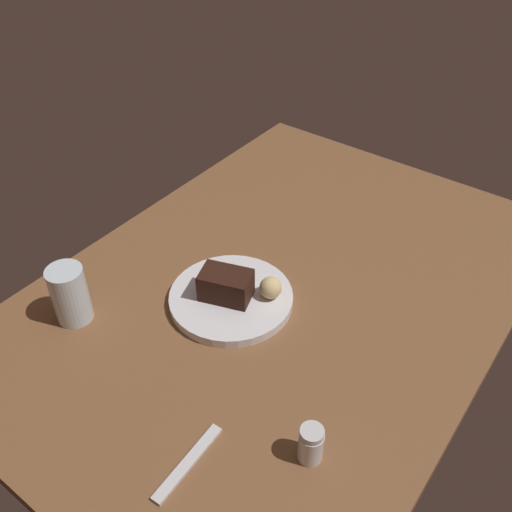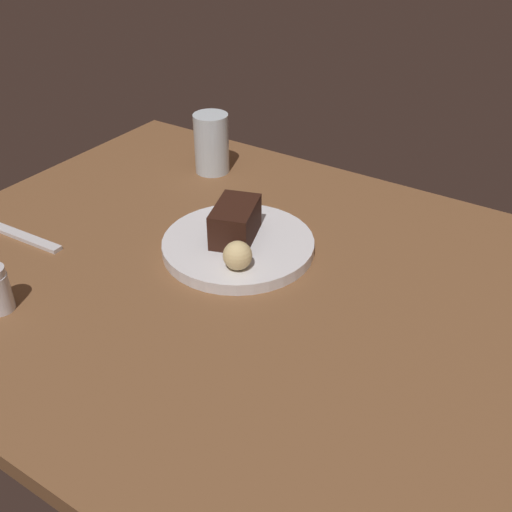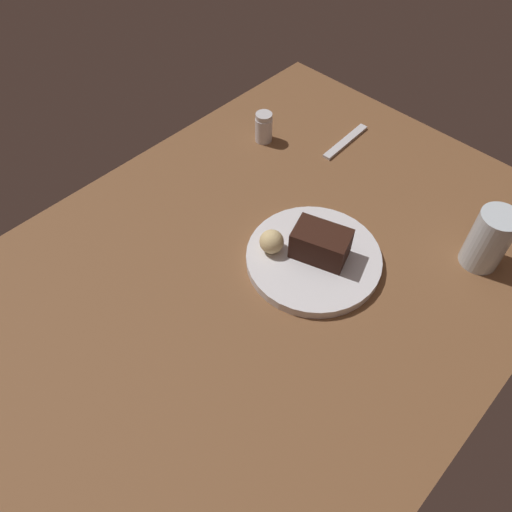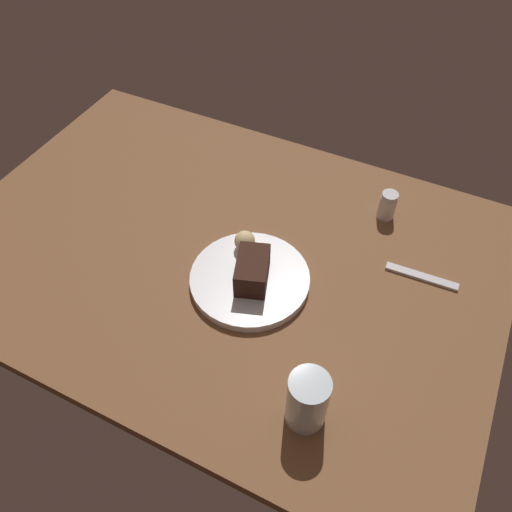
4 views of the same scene
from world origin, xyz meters
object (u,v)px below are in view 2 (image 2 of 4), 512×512
at_px(dessert_spoon, 26,238).
at_px(water_glass, 212,143).
at_px(dessert_plate, 238,245).
at_px(chocolate_cake_slice, 235,222).
at_px(bread_roll, 238,255).

bearing_deg(dessert_spoon, water_glass, -107.75).
bearing_deg(water_glass, dessert_spoon, -105.06).
height_order(water_glass, dessert_spoon, water_glass).
xyz_separation_m(dessert_plate, water_glass, (-0.21, 0.22, 0.05)).
bearing_deg(water_glass, dessert_plate, -45.49).
bearing_deg(chocolate_cake_slice, dessert_plate, -30.78).
height_order(bread_roll, water_glass, water_glass).
bearing_deg(dessert_spoon, chocolate_cake_slice, -153.35).
relative_size(chocolate_cake_slice, dessert_spoon, 0.66).
bearing_deg(bread_roll, dessert_plate, 124.17).
relative_size(bread_roll, water_glass, 0.37).
bearing_deg(dessert_spoon, dessert_plate, -154.71).
distance_m(dessert_plate, chocolate_cake_slice, 0.04).
bearing_deg(water_glass, chocolate_cake_slice, -45.97).
bearing_deg(chocolate_cake_slice, dessert_spoon, -150.66).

